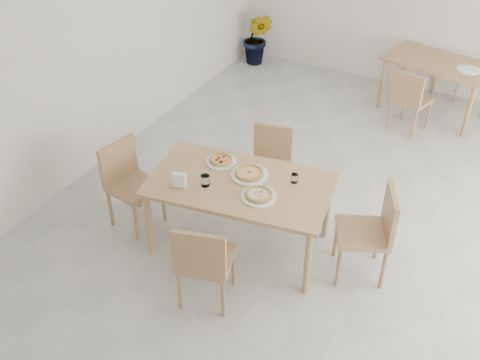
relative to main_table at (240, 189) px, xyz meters
The scene contains 21 objects.
main_table is the anchor object (origin of this frame).
chair_south 0.83m from the main_table, 83.12° to the right, with size 0.55×0.55×0.89m.
chair_north 0.87m from the main_table, 96.24° to the left, with size 0.49×0.49×0.83m.
chair_west 1.18m from the main_table, behind, with size 0.51×0.51×0.89m.
chair_east 1.24m from the main_table, 10.65° to the left, with size 0.60×0.60×0.92m.
plate_margherita 0.16m from the main_table, 79.89° to the left, with size 0.35×0.35×0.02m, color white.
plate_mushroom 0.29m from the main_table, 24.55° to the right, with size 0.31×0.31×0.02m, color white.
plate_pepperoni 0.38m from the main_table, 147.11° to the left, with size 0.29×0.29×0.02m, color white.
pizza_margherita 0.17m from the main_table, 79.89° to the left, with size 0.29×0.29×0.03m.
pizza_mushroom 0.29m from the main_table, 24.55° to the right, with size 0.27×0.27×0.03m.
pizza_pepperoni 0.39m from the main_table, 147.11° to the left, with size 0.23×0.23×0.03m.
tumbler_a 0.34m from the main_table, 143.87° to the right, with size 0.08×0.08×0.11m, color white.
tumbler_b 0.51m from the main_table, 29.57° to the left, with size 0.06×0.06×0.08m, color white.
napkin_holder 0.56m from the main_table, 144.53° to the right, with size 0.14×0.10×0.14m.
fork_a 0.52m from the main_table, 161.28° to the right, with size 0.01×0.17×0.01m, color silver.
fork_b 0.38m from the main_table, 139.76° to the right, with size 0.02×0.19×0.01m, color silver.
second_table 3.72m from the main_table, 74.32° to the left, with size 1.46×1.01×0.75m.
chair_back_s 3.04m from the main_table, 74.13° to the left, with size 0.52×0.52×0.85m.
chair_back_n 4.52m from the main_table, 74.82° to the left, with size 0.56×0.56×0.86m.
plate_empty 3.73m from the main_table, 68.32° to the left, with size 0.29×0.29×0.02m, color white.
potted_plant 4.30m from the main_table, 114.84° to the left, with size 0.46×0.37×0.83m, color #26621D.
Camera 1 is at (1.12, -4.36, 3.75)m, focal length 42.00 mm.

